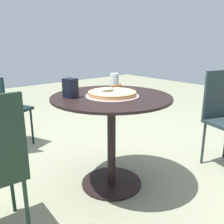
# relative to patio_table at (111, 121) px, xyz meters

# --- Properties ---
(ground_plane) EXTENTS (10.00, 10.00, 0.00)m
(ground_plane) POSITION_rel_patio_table_xyz_m (0.00, 0.00, -0.55)
(ground_plane) COLOR gray
(patio_table) EXTENTS (0.92, 0.92, 0.75)m
(patio_table) POSITION_rel_patio_table_xyz_m (0.00, 0.00, 0.00)
(patio_table) COLOR black
(patio_table) RESTS_ON ground
(pizza_on_tray) EXTENTS (0.40, 0.40, 0.05)m
(pizza_on_tray) POSITION_rel_patio_table_xyz_m (-0.01, 0.00, 0.22)
(pizza_on_tray) COLOR beige
(pizza_on_tray) RESTS_ON patio_table
(pizza_server) EXTENTS (0.09, 0.21, 0.02)m
(pizza_server) POSITION_rel_patio_table_xyz_m (0.03, -0.02, 0.26)
(pizza_server) COLOR silver
(pizza_server) RESTS_ON pizza_on_tray
(drinking_cup) EXTENTS (0.08, 0.08, 0.13)m
(drinking_cup) POSITION_rel_patio_table_xyz_m (0.25, -0.25, 0.27)
(drinking_cup) COLOR silver
(drinking_cup) RESTS_ON patio_table
(napkin_dispenser) EXTENTS (0.11, 0.09, 0.14)m
(napkin_dispenser) POSITION_rel_patio_table_xyz_m (0.15, 0.26, 0.27)
(napkin_dispenser) COLOR black
(napkin_dispenser) RESTS_ON patio_table
(patio_chair_corner) EXTENTS (0.50, 0.50, 0.81)m
(patio_chair_corner) POSITION_rel_patio_table_xyz_m (1.30, 0.42, -0.07)
(patio_chair_corner) COLOR black
(patio_chair_corner) RESTS_ON ground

